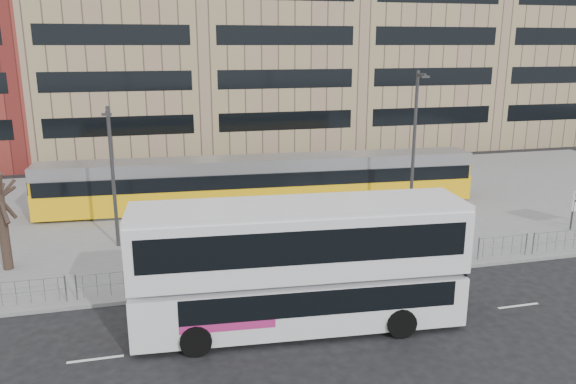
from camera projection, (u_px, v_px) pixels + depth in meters
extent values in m
plane|color=black|center=(342.00, 281.00, 24.60)|extent=(120.00, 120.00, 0.00)
cube|color=slate|center=(279.00, 206.00, 35.84)|extent=(64.00, 24.00, 0.15)
cube|color=gray|center=(341.00, 279.00, 24.63)|extent=(64.00, 0.25, 0.17)
cube|color=#977B61|center=(117.00, 34.00, 51.32)|extent=(14.00, 16.00, 22.00)
cube|color=#977B61|center=(267.00, 24.00, 54.38)|extent=(14.00, 16.00, 24.00)
cube|color=#977B61|center=(399.00, 40.00, 58.07)|extent=(14.00, 16.00, 21.00)
cube|color=#977B61|center=(518.00, 31.00, 61.12)|extent=(14.00, 16.00, 23.00)
cylinder|color=gray|center=(381.00, 248.00, 25.24)|extent=(32.00, 0.05, 0.05)
cylinder|color=gray|center=(380.00, 258.00, 25.37)|extent=(32.00, 0.04, 0.04)
cube|color=white|center=(402.00, 320.00, 21.09)|extent=(62.00, 0.12, 0.01)
cube|color=white|center=(299.00, 298.00, 20.36)|extent=(11.94, 3.61, 1.82)
cube|color=white|center=(299.00, 240.00, 19.78)|extent=(11.94, 3.61, 2.25)
cube|color=white|center=(299.00, 208.00, 19.48)|extent=(11.93, 3.51, 0.32)
cube|color=black|center=(313.00, 287.00, 20.33)|extent=(9.81, 3.49, 0.91)
cube|color=black|center=(299.00, 234.00, 19.73)|extent=(11.30, 3.61, 1.18)
cube|color=#B62470|center=(225.00, 305.00, 19.93)|extent=(3.41, 2.99, 0.53)
cylinder|color=black|center=(401.00, 323.00, 19.77)|extent=(1.09, 0.40, 1.07)
cylinder|color=black|center=(377.00, 291.00, 22.37)|extent=(1.09, 0.40, 1.07)
cylinder|color=black|center=(196.00, 341.00, 18.59)|extent=(1.09, 0.40, 1.07)
cylinder|color=black|center=(195.00, 305.00, 21.19)|extent=(1.09, 0.40, 1.07)
cube|color=yellow|center=(263.00, 192.00, 35.18)|extent=(27.02, 4.13, 1.54)
cube|color=black|center=(262.00, 176.00, 34.91)|extent=(26.64, 4.15, 0.87)
cube|color=#A1A1A5|center=(262.00, 163.00, 34.70)|extent=(27.01, 3.93, 0.77)
cube|color=yellow|center=(454.00, 174.00, 37.35)|extent=(1.28, 2.23, 2.50)
cube|color=yellow|center=(44.00, 193.00, 32.70)|extent=(1.28, 2.23, 2.50)
cylinder|color=#2D2D30|center=(262.00, 181.00, 35.00)|extent=(2.42, 2.42, 2.88)
cube|color=#2D2D30|center=(393.00, 196.00, 36.92)|extent=(3.02, 2.59, 0.48)
cube|color=#2D2D30|center=(121.00, 210.00, 33.79)|extent=(3.02, 2.59, 0.48)
cylinder|color=#2D2D30|center=(573.00, 210.00, 30.66)|extent=(0.10, 0.10, 2.26)
cylinder|color=#2D2D30|center=(426.00, 258.00, 25.85)|extent=(0.06, 0.06, 0.73)
cube|color=#0C9DB8|center=(426.00, 249.00, 25.73)|extent=(0.70, 0.31, 1.10)
cube|color=white|center=(427.00, 249.00, 25.70)|extent=(0.43, 0.17, 0.46)
imported|color=black|center=(237.00, 248.00, 25.69)|extent=(0.61, 0.75, 1.78)
cylinder|color=#2D2D30|center=(135.00, 257.00, 22.87)|extent=(0.12, 0.12, 3.00)
imported|color=#2D2D30|center=(133.00, 232.00, 22.59)|extent=(0.17, 0.20, 1.00)
cylinder|color=#2D2D30|center=(113.00, 178.00, 27.61)|extent=(0.18, 0.18, 7.06)
cylinder|color=#2D2D30|center=(107.00, 111.00, 26.39)|extent=(0.14, 0.90, 0.14)
cube|color=#2D2D30|center=(107.00, 114.00, 25.99)|extent=(0.45, 0.20, 0.12)
cylinder|color=#2D2D30|center=(414.00, 148.00, 31.45)|extent=(0.18, 0.18, 8.55)
cylinder|color=#2D2D30|center=(421.00, 74.00, 30.03)|extent=(0.14, 0.90, 0.14)
cube|color=#2D2D30|center=(425.00, 77.00, 29.64)|extent=(0.45, 0.20, 0.12)
cylinder|color=black|center=(4.00, 232.00, 25.13)|extent=(0.44, 0.44, 3.53)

